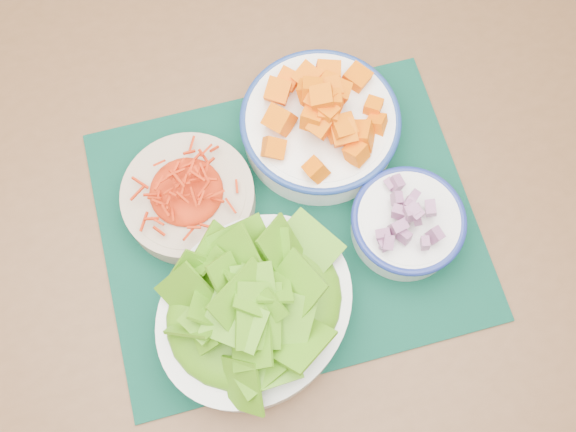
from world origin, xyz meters
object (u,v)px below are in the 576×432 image
object	(u,v)px
carrot_bowl	(188,195)
lettuce_bowl	(254,307)
squash_bowl	(321,119)
placemat	(288,224)
table	(238,217)
onion_bowl	(408,222)

from	to	relation	value
carrot_bowl	lettuce_bowl	world-z (taller)	lettuce_bowl
carrot_bowl	squash_bowl	world-z (taller)	squash_bowl
placemat	table	bearing A→B (deg)	136.37
table	carrot_bowl	world-z (taller)	carrot_bowl
carrot_bowl	squash_bowl	size ratio (longest dim) A/B	0.70
squash_bowl	lettuce_bowl	bearing A→B (deg)	-140.46
placemat	lettuce_bowl	xyz separation A→B (m)	(-0.10, -0.08, 0.06)
table	onion_bowl	xyz separation A→B (m)	(0.16, -0.16, 0.13)
squash_bowl	onion_bowl	xyz separation A→B (m)	(0.02, -0.18, -0.01)
carrot_bowl	onion_bowl	xyz separation A→B (m)	(0.22, -0.18, 0.00)
carrot_bowl	placemat	bearing A→B (deg)	-44.64
squash_bowl	onion_bowl	size ratio (longest dim) A/B	1.48
lettuce_bowl	onion_bowl	distance (m)	0.22
squash_bowl	lettuce_bowl	size ratio (longest dim) A/B	0.89
table	squash_bowl	world-z (taller)	squash_bowl
onion_bowl	carrot_bowl	bearing A→B (deg)	139.93
carrot_bowl	lettuce_bowl	bearing A→B (deg)	-91.54
table	lettuce_bowl	world-z (taller)	lettuce_bowl
carrot_bowl	squash_bowl	bearing A→B (deg)	-2.18
carrot_bowl	onion_bowl	world-z (taller)	onion_bowl
table	onion_bowl	size ratio (longest dim) A/B	8.45
table	carrot_bowl	xyz separation A→B (m)	(-0.05, 0.02, 0.12)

